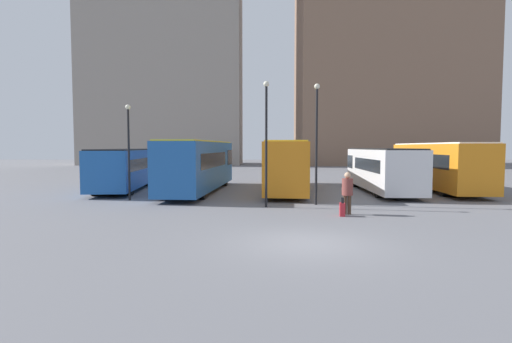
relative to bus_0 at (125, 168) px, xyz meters
The scene contains 13 objects.
ground_plane 18.48m from the bus_0, 54.34° to the right, with size 160.00×160.00×0.00m, color slate.
building_block_left 46.44m from the bus_0, 99.89° to the left, with size 26.15×11.00×43.93m.
building_block_right 54.62m from the bus_0, 53.54° to the left, with size 29.59×15.75×41.73m.
bus_0 is the anchor object (origin of this frame).
bus_1 5.35m from the bus_0, ahead, with size 3.40×12.59×3.34m.
bus_2 11.25m from the bus_0, ahead, with size 3.73×12.23×3.33m.
bus_3 17.29m from the bus_0, ahead, with size 2.78×10.57×2.86m.
bus_4 21.49m from the bus_0, ahead, with size 3.09×12.58×3.22m.
traveler 16.31m from the bus_0, 36.42° to the right, with size 0.53×0.53×1.86m.
suitcase 16.37m from the bus_0, 38.23° to the right, with size 0.26×0.44×0.82m.
lamp_post_0 5.73m from the bus_0, 68.46° to the right, with size 0.28×0.28×5.28m.
lamp_post_1 12.41m from the bus_0, 38.39° to the right, with size 0.28×0.28×6.14m.
lamp_post_2 14.07m from the bus_0, 29.23° to the right, with size 0.28×0.28×6.14m.
Camera 1 is at (-1.39, -12.12, 2.97)m, focal length 28.00 mm.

